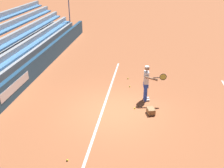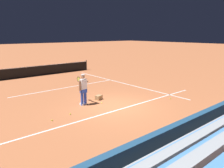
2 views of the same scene
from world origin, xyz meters
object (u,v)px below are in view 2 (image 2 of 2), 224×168
ball_box_cardboard (99,97)px  tennis_ball_near_player (170,98)px  tennis_ball_far_left (52,120)px  tennis_player (83,89)px  tennis_ball_by_box (70,114)px  tennis_net (37,71)px  tennis_ball_toward_net (102,103)px

ball_box_cardboard → tennis_ball_near_player: 4.32m
ball_box_cardboard → tennis_ball_far_left: bearing=-160.2°
tennis_player → ball_box_cardboard: bearing=11.5°
tennis_ball_far_left → tennis_ball_near_player: bearing=-11.4°
tennis_ball_near_player → tennis_ball_by_box: 6.14m
tennis_player → ball_box_cardboard: (1.22, 0.25, -0.76)m
tennis_ball_near_player → tennis_player: bearing=152.0°
tennis_ball_by_box → tennis_net: bearing=76.6°
tennis_ball_toward_net → tennis_ball_near_player: bearing=-28.2°
tennis_ball_near_player → tennis_net: 12.80m
tennis_player → tennis_ball_far_left: 2.71m
tennis_net → tennis_ball_far_left: bearing=-108.2°
tennis_ball_by_box → tennis_ball_toward_net: same height
tennis_ball_far_left → tennis_ball_toward_net: same height
tennis_ball_by_box → tennis_ball_far_left: bearing=-170.2°
tennis_ball_by_box → tennis_player: bearing=32.9°
tennis_ball_toward_net → tennis_net: bearing=88.2°
tennis_ball_near_player → tennis_ball_toward_net: same height
tennis_net → tennis_ball_near_player: bearing=-74.7°
tennis_ball_far_left → tennis_ball_by_box: (1.03, 0.18, 0.00)m
tennis_player → ball_box_cardboard: 1.46m
tennis_ball_far_left → tennis_ball_toward_net: bearing=10.0°
tennis_ball_toward_net → tennis_net: tennis_net is taller
ball_box_cardboard → tennis_ball_near_player: ball_box_cardboard is taller
tennis_player → tennis_ball_near_player: (4.60, -2.44, -0.86)m
tennis_ball_far_left → tennis_ball_toward_net: size_ratio=1.00×
tennis_ball_toward_net → tennis_ball_by_box: bearing=-169.9°
tennis_ball_far_left → tennis_player: bearing=23.8°
tennis_ball_far_left → tennis_ball_toward_net: (3.26, 0.58, 0.00)m
ball_box_cardboard → tennis_ball_far_left: size_ratio=6.06×
ball_box_cardboard → tennis_ball_by_box: (-2.55, -1.11, -0.10)m
tennis_ball_near_player → tennis_net: bearing=105.3°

